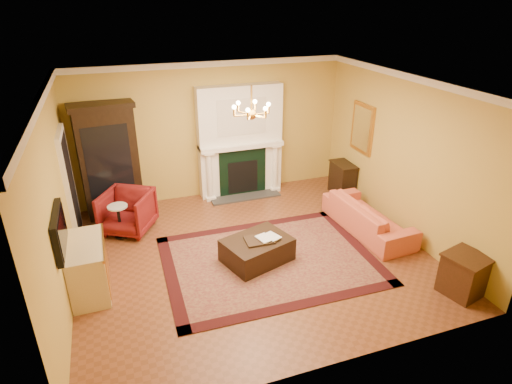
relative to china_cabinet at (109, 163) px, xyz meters
name	(u,v)px	position (x,y,z in m)	size (l,w,h in m)	color
floor	(252,254)	(2.23, -2.49, -1.14)	(6.00, 5.50, 0.02)	brown
ceiling	(251,85)	(2.23, -2.49, 1.88)	(6.00, 5.50, 0.02)	silver
wall_back	(212,131)	(2.23, 0.27, 0.37)	(6.00, 0.02, 3.00)	gold
wall_front	(332,268)	(2.23, -5.25, 0.37)	(6.00, 0.02, 3.00)	gold
wall_left	(55,203)	(-0.78, -2.49, 0.37)	(0.02, 5.50, 3.00)	gold
wall_right	(404,156)	(5.24, -2.49, 0.37)	(0.02, 5.50, 3.00)	gold
fireplace	(240,144)	(2.83, 0.08, 0.07)	(1.90, 0.70, 2.50)	white
crown_molding	(233,79)	(2.23, -1.53, 1.81)	(6.00, 5.50, 0.12)	silver
doorway	(70,186)	(-0.72, -0.79, -0.08)	(0.08, 1.05, 2.10)	silver
tv_panel	(59,231)	(-0.72, -3.09, 0.22)	(0.09, 0.95, 0.58)	black
gilt_mirror	(362,128)	(5.20, -1.09, 0.52)	(0.06, 0.76, 1.05)	gold
chandelier	(252,111)	(2.23, -2.49, 1.48)	(0.63, 0.55, 0.53)	gold
oriental_rug	(269,260)	(2.44, -2.81, -1.12)	(3.62, 2.72, 0.01)	#4B1019
china_cabinet	(109,163)	(0.00, 0.00, 0.00)	(1.13, 0.51, 2.25)	black
wingback_armchair	(127,210)	(0.21, -0.91, -0.67)	(0.88, 0.83, 0.91)	maroon
pedestal_table	(119,219)	(0.04, -1.11, -0.74)	(0.37, 0.37, 0.66)	black
commode	(88,267)	(-0.50, -2.65, -0.70)	(0.54, 1.13, 0.85)	beige
coral_sofa	(369,212)	(4.64, -2.45, -0.72)	(2.10, 0.61, 0.82)	#CE6141
end_table	(464,275)	(4.95, -4.62, -0.81)	(0.55, 0.55, 0.64)	#3B1C10
console_table	(342,179)	(5.01, -0.79, -0.76)	(0.37, 0.65, 0.73)	black
leather_ottoman	(257,250)	(2.24, -2.74, -0.91)	(1.10, 0.80, 0.41)	black
ottoman_tray	(259,240)	(2.26, -2.79, -0.68)	(0.47, 0.37, 0.03)	black
book_a	(259,234)	(2.24, -2.84, -0.53)	(0.21, 0.03, 0.29)	gray
book_b	(267,232)	(2.39, -2.83, -0.52)	(0.21, 0.02, 0.29)	gray
topiary_left	(217,136)	(2.28, 0.04, 0.33)	(0.15, 0.15, 0.41)	gray
topiary_right	(268,129)	(3.48, 0.04, 0.36)	(0.17, 0.17, 0.47)	gray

